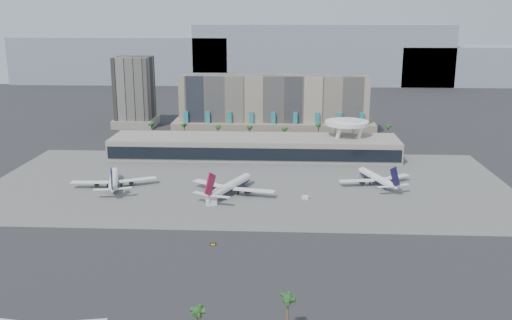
{
  "coord_description": "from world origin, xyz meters",
  "views": [
    {
      "loc": [
        18.53,
        -220.3,
        84.08
      ],
      "look_at": [
        4.73,
        40.0,
        16.19
      ],
      "focal_mm": 40.0,
      "sensor_mm": 36.0,
      "label": 1
    }
  ],
  "objects_px": {
    "airliner_left": "(114,180)",
    "taxiway_sign": "(213,244)",
    "service_vehicle_b": "(305,197)",
    "airliner_centre": "(231,186)",
    "airliner_right": "(377,178)",
    "service_vehicle_a": "(211,203)"
  },
  "relations": [
    {
      "from": "airliner_centre",
      "to": "airliner_right",
      "type": "height_order",
      "value": "airliner_centre"
    },
    {
      "from": "airliner_centre",
      "to": "airliner_left",
      "type": "bearing_deg",
      "value": -163.8
    },
    {
      "from": "airliner_left",
      "to": "airliner_right",
      "type": "bearing_deg",
      "value": -9.84
    },
    {
      "from": "airliner_left",
      "to": "taxiway_sign",
      "type": "bearing_deg",
      "value": -64.97
    },
    {
      "from": "airliner_left",
      "to": "taxiway_sign",
      "type": "height_order",
      "value": "airliner_left"
    },
    {
      "from": "airliner_centre",
      "to": "airliner_right",
      "type": "xyz_separation_m",
      "value": [
        71.48,
        18.52,
        -0.43
      ]
    },
    {
      "from": "airliner_right",
      "to": "airliner_left",
      "type": "bearing_deg",
      "value": 164.22
    },
    {
      "from": "airliner_right",
      "to": "service_vehicle_b",
      "type": "bearing_deg",
      "value": -166.79
    },
    {
      "from": "airliner_right",
      "to": "service_vehicle_a",
      "type": "relative_size",
      "value": 7.86
    },
    {
      "from": "airliner_left",
      "to": "service_vehicle_a",
      "type": "height_order",
      "value": "airliner_left"
    },
    {
      "from": "airliner_right",
      "to": "service_vehicle_a",
      "type": "xyz_separation_m",
      "value": [
        -78.59,
        -35.44,
        -2.31
      ]
    },
    {
      "from": "service_vehicle_a",
      "to": "service_vehicle_b",
      "type": "height_order",
      "value": "service_vehicle_a"
    },
    {
      "from": "service_vehicle_b",
      "to": "taxiway_sign",
      "type": "distance_m",
      "value": 66.97
    },
    {
      "from": "service_vehicle_b",
      "to": "airliner_right",
      "type": "bearing_deg",
      "value": 53.35
    },
    {
      "from": "service_vehicle_a",
      "to": "taxiway_sign",
      "type": "height_order",
      "value": "service_vehicle_a"
    },
    {
      "from": "airliner_left",
      "to": "service_vehicle_b",
      "type": "height_order",
      "value": "airliner_left"
    },
    {
      "from": "taxiway_sign",
      "to": "airliner_centre",
      "type": "bearing_deg",
      "value": 79.62
    },
    {
      "from": "service_vehicle_a",
      "to": "taxiway_sign",
      "type": "bearing_deg",
      "value": -95.18
    },
    {
      "from": "airliner_left",
      "to": "airliner_centre",
      "type": "distance_m",
      "value": 59.07
    },
    {
      "from": "airliner_right",
      "to": "taxiway_sign",
      "type": "xyz_separation_m",
      "value": [
        -72.15,
        -80.77,
        -2.98
      ]
    },
    {
      "from": "airliner_left",
      "to": "taxiway_sign",
      "type": "xyz_separation_m",
      "value": [
        57.94,
        -69.65,
        -3.24
      ]
    },
    {
      "from": "service_vehicle_b",
      "to": "airliner_centre",
      "type": "bearing_deg",
      "value": -169.81
    }
  ]
}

